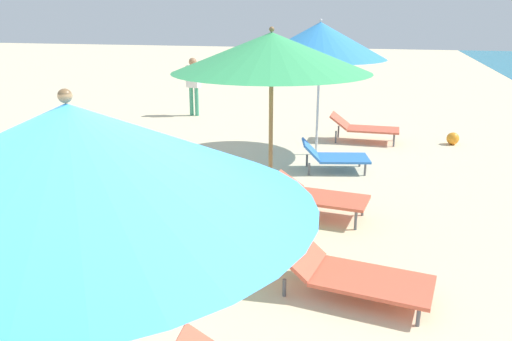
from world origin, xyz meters
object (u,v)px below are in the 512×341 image
beach_ball (453,139)px  umbrella_second (272,53)px  person_walking_far (193,81)px  lounger_farthest_inland (333,156)px  lounger_second_shoreside (317,195)px  umbrella_farthest (320,41)px  lounger_farthest_shoreside (363,127)px  lounger_second_inland (350,272)px  umbrella_nearest (72,158)px  cooler_box (95,284)px

beach_ball → umbrella_second: bearing=-115.5°
person_walking_far → beach_ball: size_ratio=5.91×
lounger_farthest_inland → person_walking_far: 6.16m
lounger_second_shoreside → umbrella_farthest: bearing=104.9°
umbrella_farthest → beach_ball: size_ratio=9.90×
umbrella_farthest → lounger_farthest_shoreside: size_ratio=1.75×
lounger_second_inland → umbrella_second: bearing=147.6°
beach_ball → lounger_farthest_inland: bearing=-132.7°
umbrella_nearest → lounger_farthest_shoreside: bearing=84.4°
umbrella_second → lounger_second_inland: size_ratio=1.58×
beach_ball → cooler_box: bearing=-119.6°
lounger_second_inland → lounger_farthest_shoreside: (-0.14, 6.70, 0.08)m
cooler_box → umbrella_nearest: bearing=-57.8°
lounger_farthest_shoreside → person_walking_far: size_ratio=0.96×
umbrella_second → person_walking_far: (-3.83, 7.75, -1.41)m
lounger_second_inland → lounger_farthest_inland: bearing=107.3°
umbrella_farthest → lounger_farthest_inland: size_ratio=2.03×
umbrella_farthest → beach_ball: bearing=28.0°
lounger_second_shoreside → person_walking_far: (-4.29, 6.64, 0.65)m
umbrella_nearest → lounger_second_shoreside: umbrella_nearest is taller
umbrella_second → lounger_second_shoreside: size_ratio=1.83×
lounger_farthest_shoreside → person_walking_far: person_walking_far is taller
lounger_farthest_shoreside → cooler_box: size_ratio=2.40×
umbrella_second → umbrella_farthest: size_ratio=0.99×
umbrella_nearest → umbrella_farthest: umbrella_farthest is taller
lounger_farthest_shoreside → cooler_box: bearing=-106.7°
lounger_second_shoreside → lounger_farthest_inland: 2.28m
umbrella_nearest → lounger_second_inland: (1.09, 2.95, -1.97)m
lounger_second_inland → lounger_farthest_shoreside: lounger_farthest_shoreside is taller
umbrella_second → beach_ball: umbrella_second is taller
lounger_second_shoreside → lounger_farthest_shoreside: size_ratio=0.95×
lounger_second_inland → lounger_farthest_shoreside: size_ratio=1.10×
umbrella_farthest → lounger_farthest_inland: (0.44, -1.07, -1.99)m
umbrella_farthest → beach_ball: umbrella_farthest is taller
umbrella_nearest → lounger_farthest_shoreside: umbrella_nearest is taller
beach_ball → person_walking_far: bearing=165.0°
person_walking_far → cooler_box: (2.36, -9.38, -0.80)m
umbrella_nearest → lounger_farthest_inland: bearing=86.0°
lounger_farthest_inland → beach_ball: (2.38, 2.58, -0.15)m
umbrella_farthest → lounger_second_shoreside: bearing=-82.6°
umbrella_second → lounger_second_inland: 2.54m
lounger_farthest_inland → umbrella_farthest: bearing=100.3°
umbrella_farthest → cooler_box: bearing=-103.7°
umbrella_nearest → umbrella_farthest: bearing=89.5°
lounger_second_inland → umbrella_farthest: bearing=110.5°
person_walking_far → umbrella_nearest: bearing=-152.4°
umbrella_second → lounger_farthest_inland: size_ratio=2.01×
lounger_farthest_shoreside → cooler_box: lounger_farthest_shoreside is taller
lounger_farthest_shoreside → lounger_farthest_inland: 2.41m
lounger_second_shoreside → umbrella_nearest: bearing=-88.1°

